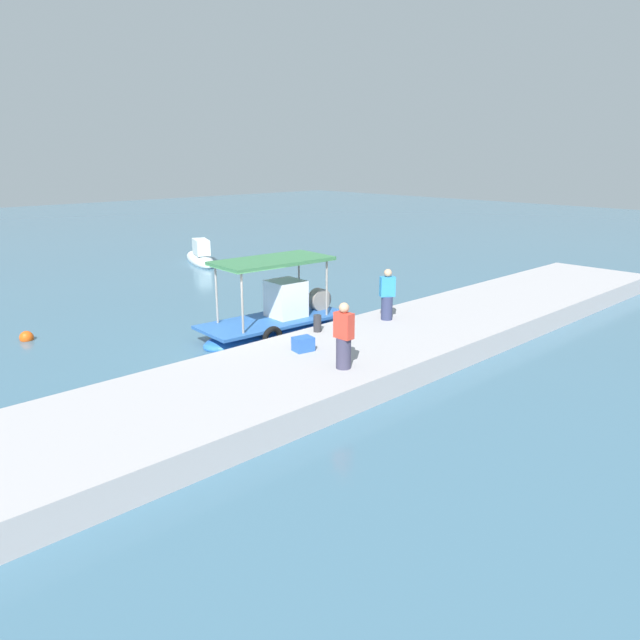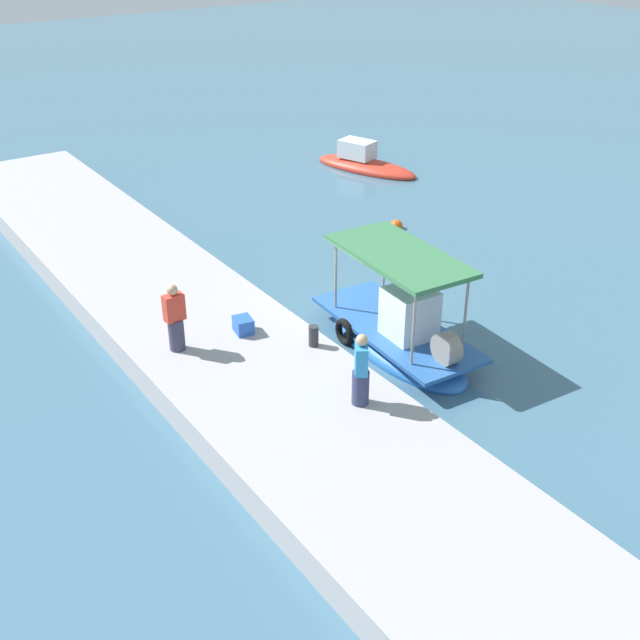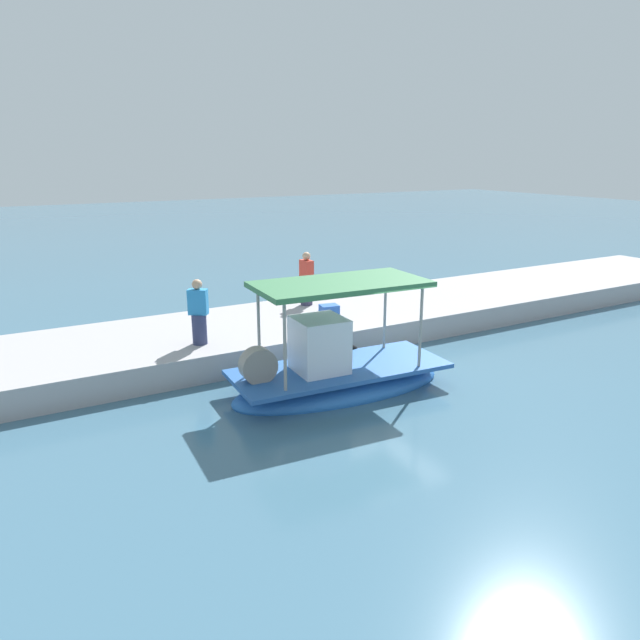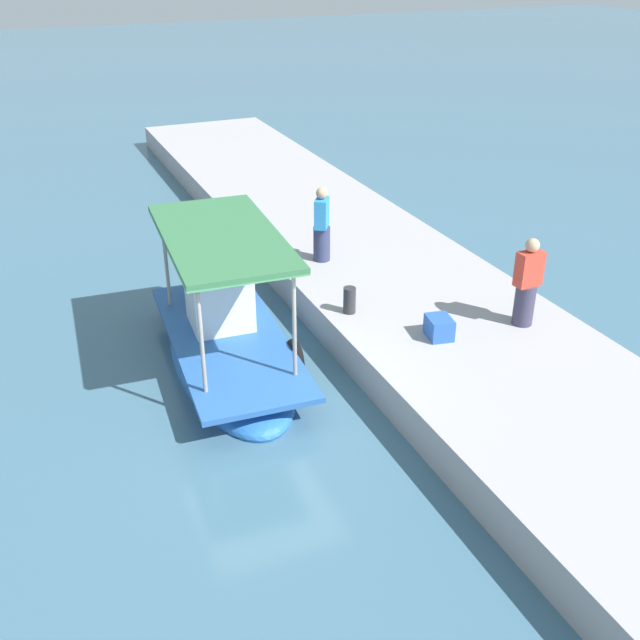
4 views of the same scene
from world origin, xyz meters
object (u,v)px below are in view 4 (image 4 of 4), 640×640
object	(u,v)px
main_fishing_boat	(227,340)
fisherman_near_bollard	(322,228)
mooring_bollard	(349,300)
cargo_crate	(439,327)
fisherman_by_crate	(527,286)

from	to	relation	value
main_fishing_boat	fisherman_near_bollard	bearing A→B (deg)	-52.12
main_fishing_boat	mooring_bollard	world-z (taller)	main_fishing_boat
main_fishing_boat	cargo_crate	size ratio (longest dim) A/B	10.31
mooring_bollard	main_fishing_boat	bearing A→B (deg)	82.40
mooring_bollard	fisherman_by_crate	bearing A→B (deg)	-121.51
cargo_crate	fisherman_near_bollard	bearing A→B (deg)	7.17
main_fishing_boat	cargo_crate	bearing A→B (deg)	-118.26
fisherman_near_bollard	mooring_bollard	world-z (taller)	fisherman_near_bollard
fisherman_near_bollard	fisherman_by_crate	distance (m)	4.81
fisherman_near_bollard	cargo_crate	distance (m)	4.17
main_fishing_boat	fisherman_by_crate	distance (m)	5.59
main_fishing_boat	cargo_crate	xyz separation A→B (m)	(-1.84, -3.42, 0.45)
main_fishing_boat	fisherman_by_crate	world-z (taller)	main_fishing_boat
fisherman_near_bollard	mooring_bollard	bearing A→B (deg)	168.08
fisherman_near_bollard	fisherman_by_crate	size ratio (longest dim) A/B	0.98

